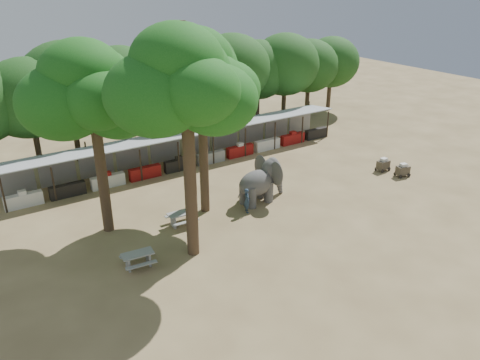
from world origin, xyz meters
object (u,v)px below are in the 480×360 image
cart_back (383,164)px  yard_tree_back (197,76)px  yard_tree_center (181,84)px  handler (247,200)px  elephant (262,181)px  picnic_table_near (138,258)px  cart_front (403,170)px  picnic_table_far (182,217)px  yard_tree_left (88,92)px

cart_back → yard_tree_back: bearing=171.7°
yard_tree_center → yard_tree_back: (3.00, 4.00, -0.67)m
yard_tree_back → handler: bearing=-39.9°
elephant → picnic_table_near: elephant is taller
elephant → handler: size_ratio=2.30×
elephant → yard_tree_center: bearing=-161.3°
picnic_table_near → cart_front: cart_front is taller
picnic_table_near → yard_tree_center: bearing=1.4°
yard_tree_center → picnic_table_near: bearing=176.0°
cart_front → picnic_table_far: bearing=-176.0°
handler → picnic_table_far: size_ratio=0.96×
picnic_table_far → picnic_table_near: bearing=-142.5°
yard_tree_left → picnic_table_near: 9.05m
elephant → cart_back: bearing=-9.7°
yard_tree_back → handler: (2.22, -1.86, -7.73)m
picnic_table_far → cart_back: cart_back is taller
yard_tree_left → yard_tree_back: size_ratio=0.97×
yard_tree_center → elephant: yard_tree_center is taller
yard_tree_back → picnic_table_far: size_ratio=6.70×
elephant → handler: 2.04m
cart_front → yard_tree_back: bearing=179.1°
yard_tree_left → picnic_table_far: size_ratio=6.50×
yard_tree_center → cart_front: yard_tree_center is taller
yard_tree_back → yard_tree_center: bearing=-126.9°
picnic_table_far → cart_front: cart_front is taller
handler → elephant: bearing=-47.3°
yard_tree_back → handler: size_ratio=6.96×
elephant → picnic_table_near: (-9.84, -2.81, -0.90)m
yard_tree_left → elephant: 12.22m
elephant → cart_front: (11.19, -2.50, -0.92)m
yard_tree_center → cart_back: bearing=6.6°
handler → picnic_table_far: (-4.21, 0.80, -0.28)m
cart_front → cart_back: 1.58m
picnic_table_near → picnic_table_far: size_ratio=1.03×
yard_tree_left → yard_tree_center: 5.92m
picnic_table_near → picnic_table_far: (3.88, 2.74, 0.01)m
elephant → handler: elephant is taller
cart_front → handler: bearing=-175.2°
picnic_table_near → cart_front: bearing=6.3°
yard_tree_left → picnic_table_far: bearing=-27.1°
picnic_table_far → cart_front: bearing=-5.8°
yard_tree_center → yard_tree_back: 5.04m
yard_tree_left → yard_tree_back: (6.00, -1.00, 0.34)m
yard_tree_center → yard_tree_left: bearing=121.0°
handler → yard_tree_back: bearing=66.6°
yard_tree_left → cart_back: (20.78, -2.95, -7.69)m
cart_back → elephant: bearing=174.2°
yard_tree_center → elephant: bearing=23.3°
yard_tree_center → picnic_table_near: (-2.87, 0.20, -8.68)m
picnic_table_near → cart_front: size_ratio=1.51×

